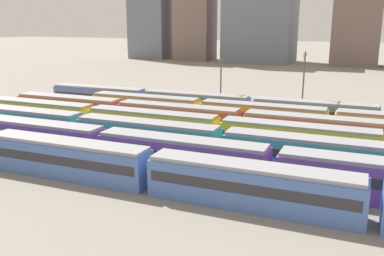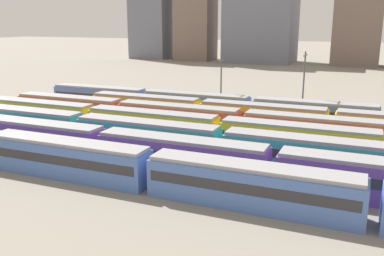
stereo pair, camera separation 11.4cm
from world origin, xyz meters
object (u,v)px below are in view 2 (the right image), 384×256
(train_track_0, at_px, (150,171))
(train_track_3, at_px, (220,132))
(catenary_pole_3, at_px, (221,83))
(train_track_1, at_px, (273,167))
(train_track_5, at_px, (331,123))
(catenary_pole_1, at_px, (304,83))
(train_track_4, at_px, (178,118))
(train_track_6, at_px, (384,119))

(train_track_0, xyz_separation_m, train_track_3, (1.30, 15.60, 0.00))
(train_track_3, xyz_separation_m, catenary_pole_3, (-6.22, 18.43, 3.37))
(train_track_1, bearing_deg, train_track_5, 80.82)
(train_track_0, bearing_deg, catenary_pole_1, 76.29)
(train_track_0, bearing_deg, train_track_3, 85.25)
(train_track_4, xyz_separation_m, train_track_6, (26.82, 10.40, 0.00))
(train_track_4, distance_m, train_track_6, 28.76)
(train_track_4, height_order, catenary_pole_1, catenary_pole_1)
(train_track_6, height_order, catenary_pole_3, catenary_pole_3)
(train_track_4, bearing_deg, train_track_1, -42.67)
(train_track_5, bearing_deg, train_track_4, -165.62)
(train_track_4, relative_size, catenary_pole_1, 5.21)
(train_track_5, bearing_deg, catenary_pole_3, 156.47)
(train_track_4, height_order, train_track_6, same)
(catenary_pole_1, bearing_deg, train_track_0, -103.71)
(train_track_4, distance_m, train_track_5, 20.94)
(train_track_0, height_order, train_track_5, same)
(train_track_1, height_order, train_track_3, same)
(train_track_1, distance_m, train_track_5, 21.07)
(train_track_4, distance_m, catenary_pole_3, 13.77)
(train_track_3, distance_m, catenary_pole_1, 20.50)
(train_track_4, bearing_deg, train_track_6, 21.20)
(train_track_3, relative_size, train_track_5, 1.00)
(train_track_0, xyz_separation_m, train_track_6, (20.04, 31.20, 0.00))
(train_track_3, xyz_separation_m, train_track_4, (-8.07, 5.20, -0.00))
(train_track_4, height_order, catenary_pole_3, catenary_pole_3)
(train_track_3, height_order, train_track_4, same)
(train_track_0, xyz_separation_m, catenary_pole_1, (8.40, 34.41, 4.01))
(train_track_4, bearing_deg, catenary_pole_3, 82.02)
(catenary_pole_1, bearing_deg, train_track_3, -110.67)
(train_track_4, relative_size, train_track_6, 0.50)
(train_track_5, xyz_separation_m, catenary_pole_1, (-5.12, 8.41, 4.01))
(train_track_4, xyz_separation_m, catenary_pole_1, (15.17, 13.61, 4.01))
(train_track_0, height_order, train_track_6, same)
(train_track_6, distance_m, catenary_pole_3, 25.35)
(train_track_1, relative_size, train_track_3, 1.00)
(catenary_pole_1, relative_size, catenary_pole_3, 1.13)
(train_track_1, bearing_deg, train_track_6, 69.16)
(train_track_3, bearing_deg, train_track_5, 40.41)
(train_track_3, relative_size, train_track_4, 1.34)
(train_track_5, bearing_deg, train_track_6, 38.52)
(catenary_pole_3, bearing_deg, train_track_3, -71.35)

